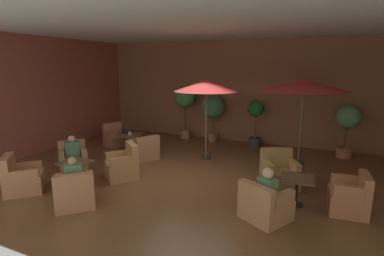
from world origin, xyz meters
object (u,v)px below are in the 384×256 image
(armchair_mid_center_north, at_px, (75,192))
(patron_blue_shirt, at_px, (73,173))
(armchair_front_right_south, at_px, (279,173))
(cafe_table_mid_center, at_px, (75,168))
(armchair_front_right_east, at_px, (350,198))
(armchair_mid_center_south, at_px, (73,160))
(armchair_mid_center_east, at_px, (123,166))
(armchair_front_left_east, at_px, (116,137))
(potted_tree_left_corner, at_px, (213,109))
(patron_by_window, at_px, (267,185))
(armchair_front_left_north, at_px, (144,150))
(patio_umbrella_tall_red, at_px, (304,86))
(cafe_table_front_right, at_px, (297,183))
(potted_tree_right_corner, at_px, (347,122))
(patron_with_friend, at_px, (72,148))
(open_laptop, at_px, (126,133))
(potted_tree_mid_left, at_px, (185,100))
(potted_tree_mid_right, at_px, (255,118))
(iced_drink_cup, at_px, (129,133))
(armchair_front_right_north, at_px, (265,205))
(armchair_mid_center_west, at_px, (22,179))
(cafe_table_front_left, at_px, (130,138))

(armchair_mid_center_north, bearing_deg, patron_blue_shirt, 134.49)
(armchair_front_right_south, distance_m, cafe_table_mid_center, 5.03)
(armchair_front_right_east, xyz_separation_m, armchair_mid_center_south, (-6.98, -0.45, -0.01))
(armchair_mid_center_east, distance_m, armchair_mid_center_south, 1.64)
(armchair_mid_center_east, bearing_deg, armchair_front_left_east, 131.71)
(potted_tree_left_corner, distance_m, patron_by_window, 6.15)
(armchair_front_left_north, distance_m, armchair_mid_center_north, 3.39)
(patio_umbrella_tall_red, bearing_deg, cafe_table_front_right, -86.03)
(armchair_mid_center_north, relative_size, potted_tree_right_corner, 0.64)
(cafe_table_front_right, bearing_deg, patron_by_window, -118.76)
(armchair_mid_center_north, relative_size, potted_tree_left_corner, 0.61)
(cafe_table_mid_center, relative_size, patron_with_friend, 1.19)
(open_laptop, bearing_deg, patio_umbrella_tall_red, 10.57)
(patron_by_window, height_order, patron_with_friend, patron_by_window)
(potted_tree_mid_left, bearing_deg, armchair_front_left_east, -132.28)
(cafe_table_mid_center, bearing_deg, potted_tree_mid_right, 59.30)
(potted_tree_mid_left, bearing_deg, iced_drink_cup, -107.94)
(armchair_mid_center_south, xyz_separation_m, potted_tree_left_corner, (2.41, 4.80, 0.98))
(armchair_front_right_north, relative_size, patron_blue_shirt, 1.66)
(armchair_front_left_east, relative_size, armchair_mid_center_south, 0.91)
(armchair_front_left_east, height_order, armchair_mid_center_west, armchair_mid_center_west)
(armchair_mid_center_north, bearing_deg, patio_umbrella_tall_red, 50.04)
(armchair_front_right_south, xyz_separation_m, armchair_mid_center_south, (-5.47, -1.28, -0.01))
(cafe_table_front_right, bearing_deg, potted_tree_left_corner, 128.79)
(armchair_front_right_east, xyz_separation_m, iced_drink_cup, (-6.61, 1.73, 0.35))
(armchair_mid_center_south, height_order, open_laptop, armchair_mid_center_south)
(cafe_table_front_right, bearing_deg, armchair_front_left_east, 160.57)
(cafe_table_mid_center, distance_m, patio_umbrella_tall_red, 6.60)
(cafe_table_front_right, height_order, armchair_mid_center_south, armchair_mid_center_south)
(armchair_front_right_south, distance_m, open_laptop, 5.35)
(cafe_table_front_right, relative_size, patron_by_window, 1.13)
(cafe_table_mid_center, xyz_separation_m, potted_tree_left_corner, (1.53, 5.57, 0.84))
(armchair_mid_center_north, bearing_deg, armchair_mid_center_west, 179.48)
(patio_umbrella_tall_red, height_order, iced_drink_cup, patio_umbrella_tall_red)
(armchair_front_right_south, bearing_deg, cafe_table_mid_center, -155.88)
(armchair_front_left_east, relative_size, armchair_front_right_north, 0.91)
(cafe_table_mid_center, bearing_deg, armchair_front_left_north, 82.33)
(armchair_mid_center_east, height_order, armchair_mid_center_south, armchair_mid_center_east)
(armchair_front_right_east, bearing_deg, potted_tree_right_corner, 89.02)
(armchair_front_right_east, height_order, patio_umbrella_tall_red, patio_umbrella_tall_red)
(cafe_table_front_right, bearing_deg, cafe_table_mid_center, -167.26)
(armchair_front_right_east, bearing_deg, armchair_front_right_south, 151.18)
(patio_umbrella_tall_red, height_order, potted_tree_mid_left, patio_umbrella_tall_red)
(armchair_mid_center_south, height_order, patio_umbrella_tall_red, patio_umbrella_tall_red)
(patron_by_window, bearing_deg, armchair_front_right_north, -118.76)
(open_laptop, bearing_deg, cafe_table_front_right, -17.65)
(armchair_front_right_east, xyz_separation_m, potted_tree_mid_right, (-2.87, 4.21, 0.77))
(cafe_table_front_left, bearing_deg, potted_tree_left_corner, 50.07)
(cafe_table_front_left, bearing_deg, armchair_front_right_east, -15.41)
(cafe_table_front_right, bearing_deg, armchair_mid_center_east, -176.70)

